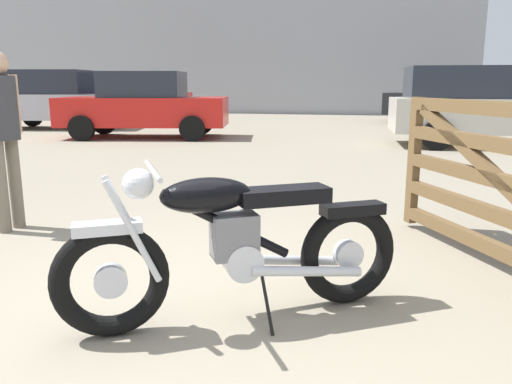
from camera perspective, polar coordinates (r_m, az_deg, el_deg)
name	(u,v)px	position (r m, az deg, el deg)	size (l,w,h in m)	color
ground_plane	(176,310)	(3.26, -8.94, -12.95)	(80.00, 80.00, 0.00)	gray
vintage_motorcycle	(235,245)	(2.97, -2.36, -6.00)	(1.90, 1.06, 0.94)	black
bystander	(2,123)	(5.26, -26.60, 6.96)	(0.30, 0.46, 1.66)	#706656
red_hatchback_near	(144,105)	(13.55, -12.41, 9.51)	(4.40, 2.38, 1.67)	black
dark_sedan_left	(498,104)	(12.47, 25.46, 8.92)	(4.72, 2.01, 1.74)	black
pale_sedan_back	(54,99)	(17.08, -21.67, 9.69)	(4.10, 2.24, 1.78)	black
silver_sedan_mid	(137,96)	(19.30, -13.18, 10.39)	(3.99, 2.01, 1.78)	black
blue_hatchback_right	(459,96)	(19.08, 21.77, 9.91)	(4.96, 2.66, 1.74)	black
industrial_building	(241,16)	(30.31, -1.66, 19.07)	(24.79, 13.18, 19.13)	#9EA0A8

